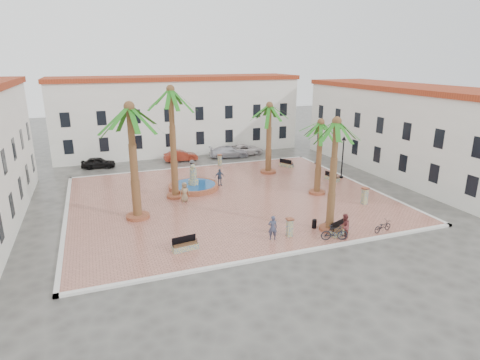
{
  "coord_description": "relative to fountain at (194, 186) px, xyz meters",
  "views": [
    {
      "loc": [
        -10.39,
        -30.79,
        11.6
      ],
      "look_at": [
        1.0,
        0.0,
        1.6
      ],
      "focal_mm": 30.0,
      "sensor_mm": 36.0,
      "label": 1
    }
  ],
  "objects": [
    {
      "name": "bench_s",
      "position": [
        -3.46,
        -11.73,
        -0.07
      ],
      "size": [
        1.7,
        0.72,
        0.87
      ],
      "rotation": [
        0.0,
        0.0,
        0.13
      ],
      "color": "gray",
      "rests_on": "plaza"
    },
    {
      "name": "litter_bin",
      "position": [
        5.82,
        -11.56,
        -0.01
      ],
      "size": [
        0.32,
        0.32,
        0.62
      ],
      "primitive_type": "cylinder",
      "color": "black",
      "rests_on": "plaza"
    },
    {
      "name": "lamppost_e",
      "position": [
        14.69,
        -1.66,
        2.54
      ],
      "size": [
        0.46,
        0.46,
        4.22
      ],
      "color": "black",
      "rests_on": "plaza"
    },
    {
      "name": "lamppost_s",
      "position": [
        7.1,
        -11.27,
        2.4
      ],
      "size": [
        0.44,
        0.44,
        4.01
      ],
      "color": "black",
      "rests_on": "plaza"
    },
    {
      "name": "pedestrian_fountain_b",
      "position": [
        2.57,
        0.24,
        0.48
      ],
      "size": [
        0.94,
        0.4,
        1.59
      ],
      "primitive_type": "imported",
      "rotation": [
        0.0,
        0.0,
        0.01
      ],
      "color": "#3D4C66",
      "rests_on": "plaza"
    },
    {
      "name": "car_silver",
      "position": [
        7.15,
        11.0,
        0.22
      ],
      "size": [
        4.92,
        2.48,
        1.37
      ],
      "primitive_type": "imported",
      "rotation": [
        0.0,
        0.0,
        1.45
      ],
      "color": "silver",
      "rests_on": "ground"
    },
    {
      "name": "palm_ne",
      "position": [
        8.63,
        2.63,
        5.79
      ],
      "size": [
        5.33,
        5.33,
        7.33
      ],
      "color": "#A75537",
      "rests_on": "plaza"
    },
    {
      "name": "bicycle_a",
      "position": [
        9.89,
        -13.74,
        0.09
      ],
      "size": [
        1.61,
        0.8,
        0.81
      ],
      "primitive_type": "imported",
      "rotation": [
        0.0,
        0.0,
        1.75
      ],
      "color": "black",
      "rests_on": "plaza"
    },
    {
      "name": "palm_sw",
      "position": [
        -5.61,
        -5.33,
        7.0
      ],
      "size": [
        5.62,
        5.62,
        8.64
      ],
      "color": "#A75537",
      "rests_on": "plaza"
    },
    {
      "name": "kerb_n",
      "position": [
        2.29,
        7.66,
        -0.39
      ],
      "size": [
        26.3,
        0.3,
        0.16
      ],
      "primitive_type": "cube",
      "color": "silver",
      "rests_on": "ground"
    },
    {
      "name": "fountain",
      "position": [
        0.0,
        0.0,
        0.0
      ],
      "size": [
        4.51,
        4.51,
        2.33
      ],
      "color": "#A75537",
      "rests_on": "plaza"
    },
    {
      "name": "bollard_n",
      "position": [
        4.74,
        7.06,
        0.34
      ],
      "size": [
        0.46,
        0.46,
        1.27
      ],
      "rotation": [
        0.0,
        0.0,
        0.01
      ],
      "color": "gray",
      "rests_on": "plaza"
    },
    {
      "name": "bench_se",
      "position": [
        6.92,
        -13.01,
        -0.07
      ],
      "size": [
        1.75,
        1.14,
        0.89
      ],
      "rotation": [
        0.0,
        0.0,
        0.41
      ],
      "color": "gray",
      "rests_on": "plaza"
    },
    {
      "name": "pedestrian_fountain_a",
      "position": [
        -1.52,
        -3.08,
        0.52
      ],
      "size": [
        0.87,
        0.61,
        1.67
      ],
      "primitive_type": "imported",
      "rotation": [
        0.0,
        0.0,
        0.1
      ],
      "color": "#947B5A",
      "rests_on": "plaza"
    },
    {
      "name": "palm_nw",
      "position": [
        -2.0,
        -1.67,
        7.87
      ],
      "size": [
        5.03,
        5.03,
        9.45
      ],
      "color": "#A75537",
      "rests_on": "plaza"
    },
    {
      "name": "palm_e",
      "position": [
        9.92,
        -5.01,
        5.23
      ],
      "size": [
        4.64,
        4.64,
        6.62
      ],
      "color": "#A75537",
      "rests_on": "plaza"
    },
    {
      "name": "kerb_w",
      "position": [
        -10.71,
        -3.34,
        -0.39
      ],
      "size": [
        0.3,
        22.3,
        0.16
      ],
      "primitive_type": "cube",
      "color": "silver",
      "rests_on": "ground"
    },
    {
      "name": "bench_e",
      "position": [
        13.35,
        -2.08,
        -0.08
      ],
      "size": [
        0.86,
        1.67,
        0.84
      ],
      "rotation": [
        0.0,
        0.0,
        1.82
      ],
      "color": "gray",
      "rests_on": "plaza"
    },
    {
      "name": "bollard_e",
      "position": [
        12.13,
        -8.74,
        0.41
      ],
      "size": [
        0.56,
        0.56,
        1.4
      ],
      "rotation": [
        0.0,
        0.0,
        0.12
      ],
      "color": "gray",
      "rests_on": "plaza"
    },
    {
      "name": "pedestrian_north",
      "position": [
        0.88,
        4.06,
        0.53
      ],
      "size": [
        0.98,
        1.24,
        1.69
      ],
      "primitive_type": "imported",
      "rotation": [
        0.0,
        0.0,
        1.2
      ],
      "color": "#424246",
      "rests_on": "plaza"
    },
    {
      "name": "bench_ne",
      "position": [
        11.5,
        4.13,
        -0.07
      ],
      "size": [
        1.22,
        1.66,
        0.86
      ],
      "rotation": [
        0.0,
        0.0,
        2.07
      ],
      "color": "gray",
      "rests_on": "plaza"
    },
    {
      "name": "kerb_e",
      "position": [
        15.29,
        -3.34,
        -0.39
      ],
      "size": [
        0.3,
        22.3,
        0.16
      ],
      "primitive_type": "cube",
      "color": "silver",
      "rests_on": "ground"
    },
    {
      "name": "plaza",
      "position": [
        2.29,
        -3.34,
        -0.39
      ],
      "size": [
        26.0,
        22.0,
        0.15
      ],
      "primitive_type": "cube",
      "color": "#BB705D",
      "rests_on": "ground"
    },
    {
      "name": "car_white",
      "position": [
        9.39,
        11.59,
        0.19
      ],
      "size": [
        4.85,
        2.44,
        1.32
      ],
      "primitive_type": "imported",
      "rotation": [
        0.0,
        0.0,
        1.52
      ],
      "color": "silver",
      "rests_on": "ground"
    },
    {
      "name": "ground",
      "position": [
        2.29,
        -3.34,
        -0.47
      ],
      "size": [
        120.0,
        120.0,
        0.0
      ],
      "primitive_type": "plane",
      "color": "#56544F",
      "rests_on": "ground"
    },
    {
      "name": "cyclist_a",
      "position": [
        2.28,
        -12.22,
        0.52
      ],
      "size": [
        0.69,
        0.55,
        1.66
      ],
      "primitive_type": "imported",
      "rotation": [
        0.0,
        0.0,
        2.86
      ],
      "color": "#383D55",
      "rests_on": "plaza"
    },
    {
      "name": "car_red",
      "position": [
        1.23,
        11.12,
        0.18
      ],
      "size": [
        3.92,
        1.43,
        1.28
      ],
      "primitive_type": "imported",
      "rotation": [
        0.0,
        0.0,
        1.55
      ],
      "color": "maroon",
      "rests_on": "ground"
    },
    {
      "name": "bicycle_b",
      "position": [
        6.02,
        -13.74,
        0.21
      ],
      "size": [
        1.83,
        1.04,
        1.06
      ],
      "primitive_type": "imported",
      "rotation": [
        0.0,
        0.0,
        1.24
      ],
      "color": "black",
      "rests_on": "plaza"
    },
    {
      "name": "bollard_se",
      "position": [
        3.56,
        -12.17,
        0.34
      ],
      "size": [
        0.48,
        0.48,
        1.27
      ],
      "rotation": [
        0.0,
        0.0,
        -0.05
      ],
      "color": "gray",
      "rests_on": "plaza"
    },
    {
      "name": "car_black",
      "position": [
        -7.93,
        11.26,
        0.14
      ],
      "size": [
        3.72,
        1.83,
        1.22
      ],
      "primitive_type": "imported",
      "rotation": [
        0.0,
        0.0,
        1.46
      ],
      "color": "black",
      "rests_on": "ground"
    },
    {
      "name": "palm_s",
      "position": [
        6.65,
        -12.18,
        6.45
      ],
      "size": [
        4.59,
        4.59,
        7.88
      ],
      "color": "#A75537",
      "rests_on": "plaza"
    },
    {
      "name": "building_north",
      "position": [
        2.29,
        16.66,
        4.3
      ],
      "size": [
        30.4,
        7.4,
        9.5
      ],
      "color": "white",
      "rests_on": "ground"
    },
    {
      "name": "pedestrian_east",
      "position": [
        13.18,
        0.37,
        0.59
      ],
      "size": [
        1.08,
        1.77,
        1.82
      ],
      "primitive_type": "imported",
      "rotation": [
        0.0,
        0.0,
        -1.92
      ],
      "color": "#62554D",
      "rests_on": "plaza"
    },
    {
      "name": "kerb_s",
      "position": [
        2.29,
        -14.34,
        -0.39
      ],
      "size": [
        26.3,
        0.3,
        0.16
      ],
      "primitive_type": "cube",
      "color": "silver",
      "rests_on": "ground"
    },
    {
      "name": "building_east",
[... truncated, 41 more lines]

